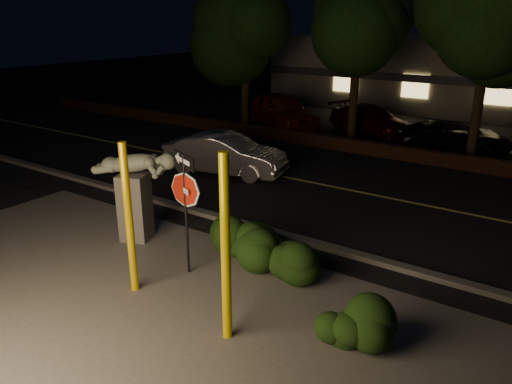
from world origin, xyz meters
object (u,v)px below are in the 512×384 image
yellow_pole_left (129,220)px  yellow_pole_right (226,251)px  parked_car_darkred (370,119)px  signpost (185,190)px  parked_car_red (280,110)px  sculpture (135,186)px  silver_sedan (225,154)px  parked_car_dark (455,137)px

yellow_pole_left → yellow_pole_right: size_ratio=0.93×
yellow_pole_left → parked_car_darkred: yellow_pole_left is taller
yellow_pole_right → signpost: yellow_pole_right is taller
signpost → parked_car_darkred: bearing=120.5°
parked_car_red → yellow_pole_left: bearing=-129.5°
sculpture → parked_car_darkred: bearing=66.7°
yellow_pole_right → silver_sedan: (-5.66, 7.27, -0.92)m
sculpture → yellow_pole_left: bearing=-67.7°
sculpture → silver_sedan: size_ratio=0.53×
yellow_pole_right → parked_car_darkred: bearing=104.1°
yellow_pole_right → parked_car_dark: (0.03, 14.56, -1.00)m
sculpture → parked_car_dark: (4.17, 12.67, -0.74)m
yellow_pole_left → parked_car_red: (-5.60, 14.45, -0.66)m
signpost → parked_car_darkred: 14.84m
signpost → sculpture: signpost is taller
yellow_pole_left → sculpture: size_ratio=1.36×
parked_car_red → parked_car_darkred: size_ratio=1.13×
signpost → silver_sedan: 7.08m
signpost → parked_car_darkred: signpost is taller
sculpture → parked_car_darkred: 14.08m
yellow_pole_right → parked_car_red: yellow_pole_right is taller
yellow_pole_left → yellow_pole_right: 2.43m
sculpture → parked_car_red: bearing=84.1°
yellow_pole_left → sculpture: (-1.72, 1.71, -0.14)m
yellow_pole_left → signpost: (0.40, 1.12, 0.34)m
signpost → silver_sedan: signpost is taller
yellow_pole_left → parked_car_dark: 14.61m
yellow_pole_left → yellow_pole_right: (2.42, -0.18, 0.11)m
parked_car_darkred → yellow_pole_right: bearing=-143.2°
parked_car_darkred → signpost: bearing=-149.5°
silver_sedan → yellow_pole_right: bearing=-154.2°
signpost → parked_car_red: (-6.00, 13.33, -1.01)m
sculpture → silver_sedan: sculpture is taller
parked_car_darkred → parked_car_dark: size_ratio=0.99×
yellow_pole_left → parked_car_red: 15.51m
silver_sedan → sculpture: bearing=-176.3°
yellow_pole_right → parked_car_darkred: 16.48m
silver_sedan → parked_car_red: bearing=5.7°
signpost → parked_car_dark: signpost is taller
signpost → sculpture: size_ratio=1.18×
signpost → parked_car_darkred: (-1.99, 14.65, -1.21)m
silver_sedan → parked_car_darkred: silver_sedan is taller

